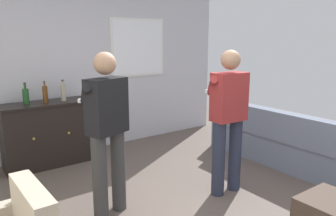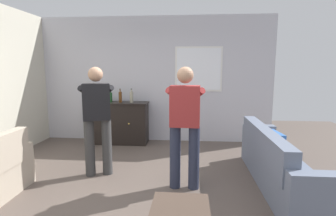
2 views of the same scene
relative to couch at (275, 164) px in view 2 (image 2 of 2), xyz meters
name	(u,v)px [view 2 (image 2 of 2)]	position (x,y,z in m)	size (l,w,h in m)	color
ground	(131,191)	(-1.99, -0.36, -0.32)	(10.40, 10.40, 0.00)	brown
wall_back_with_window	(157,79)	(-1.96, 2.30, 1.09)	(5.20, 0.15, 2.80)	silver
couch	(275,164)	(0.00, 0.00, 0.00)	(0.57, 2.37, 0.82)	slate
sideboard_cabinet	(121,123)	(-2.74, 1.94, 0.15)	(1.22, 0.49, 0.92)	black
bottle_wine_green	(110,97)	(-2.97, 1.98, 0.72)	(0.08, 0.08, 0.29)	#1E4C23
bottle_liquor_amber	(120,97)	(-2.73, 1.92, 0.73)	(0.07, 0.07, 0.30)	#593314
bottle_spirits_clear	(132,97)	(-2.48, 1.91, 0.73)	(0.07, 0.07, 0.30)	gray
person_standing_left	(97,116)	(-2.63, 0.18, 0.62)	(0.53, 0.52, 1.68)	#383838
person_standing_right	(185,122)	(-1.28, -0.16, 0.62)	(0.56, 0.48, 1.68)	#282D42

